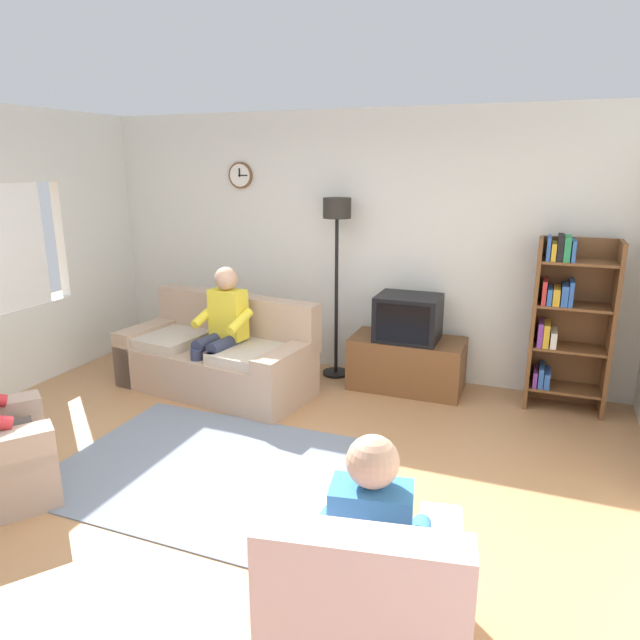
# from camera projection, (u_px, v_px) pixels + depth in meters

# --- Properties ---
(ground_plane) EXTENTS (12.00, 12.00, 0.00)m
(ground_plane) POSITION_uv_depth(u_px,v_px,m) (229.00, 487.00, 3.98)
(ground_plane) COLOR #B27F51
(back_wall_assembly) EXTENTS (6.20, 0.17, 2.70)m
(back_wall_assembly) POSITION_uv_depth(u_px,v_px,m) (352.00, 245.00, 6.01)
(back_wall_assembly) COLOR silver
(back_wall_assembly) RESTS_ON ground_plane
(couch) EXTENTS (2.00, 1.13, 0.90)m
(couch) POSITION_uv_depth(u_px,v_px,m) (218.00, 358.00, 5.65)
(couch) COLOR tan
(couch) RESTS_ON ground_plane
(tv_stand) EXTENTS (1.10, 0.56, 0.51)m
(tv_stand) POSITION_uv_depth(u_px,v_px,m) (407.00, 363.00, 5.68)
(tv_stand) COLOR brown
(tv_stand) RESTS_ON ground_plane
(tv) EXTENTS (0.60, 0.49, 0.44)m
(tv) POSITION_uv_depth(u_px,v_px,m) (408.00, 318.00, 5.53)
(tv) COLOR black
(tv) RESTS_ON tv_stand
(bookshelf) EXTENTS (0.68, 0.36, 1.59)m
(bookshelf) POSITION_uv_depth(u_px,v_px,m) (566.00, 319.00, 5.10)
(bookshelf) COLOR brown
(bookshelf) RESTS_ON ground_plane
(floor_lamp) EXTENTS (0.28, 0.28, 1.85)m
(floor_lamp) POSITION_uv_depth(u_px,v_px,m) (337.00, 238.00, 5.72)
(floor_lamp) COLOR black
(floor_lamp) RESTS_ON ground_plane
(armchair_near_bookshelf) EXTENTS (0.94, 1.01, 0.90)m
(armchair_near_bookshelf) POSITION_uv_depth(u_px,v_px,m) (369.00, 609.00, 2.51)
(armchair_near_bookshelf) COLOR beige
(armchair_near_bookshelf) RESTS_ON ground_plane
(area_rug) EXTENTS (2.20, 1.70, 0.01)m
(area_rug) POSITION_uv_depth(u_px,v_px,m) (211.00, 469.00, 4.21)
(area_rug) COLOR slate
(area_rug) RESTS_ON ground_plane
(person_on_couch) EXTENTS (0.55, 0.57, 1.24)m
(person_on_couch) POSITION_uv_depth(u_px,v_px,m) (222.00, 325.00, 5.41)
(person_on_couch) COLOR yellow
(person_on_couch) RESTS_ON ground_plane
(person_in_right_armchair) EXTENTS (0.56, 0.58, 1.12)m
(person_in_right_armchair) POSITION_uv_depth(u_px,v_px,m) (373.00, 535.00, 2.51)
(person_in_right_armchair) COLOR #3372B2
(person_in_right_armchair) RESTS_ON ground_plane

